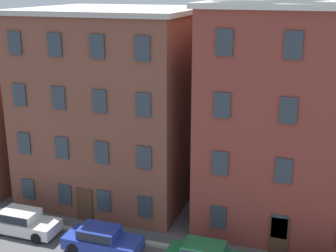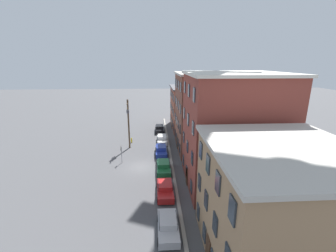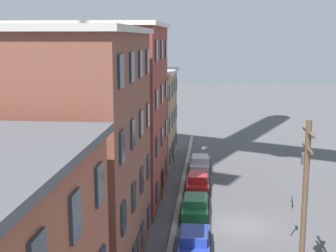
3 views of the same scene
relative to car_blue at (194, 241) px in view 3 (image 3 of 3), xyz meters
The scene contains 11 objects.
ground_plane 5.43m from the car_blue, 34.56° to the right, with size 200.00×200.00×0.00m, color #4C4C4F.
kerb_strip 4.71m from the car_blue, 18.14° to the left, with size 56.00×0.36×0.16m, color #9E998E.
apartment_midblock 10.37m from the car_blue, 107.65° to the left, with size 11.48×11.02×13.04m.
apartment_far 13.90m from the car_blue, 40.61° to the left, with size 10.86×10.89×13.60m.
apartment_annex 22.70m from the car_blue, 20.21° to the left, with size 11.10×10.07×9.33m.
car_blue is the anchor object (origin of this frame).
car_green 6.03m from the car_blue, ahead, with size 4.40×1.92×1.43m.
car_red 11.70m from the car_blue, ahead, with size 4.40×1.92×1.43m.
car_silver 17.65m from the car_blue, ahead, with size 4.40×1.92×1.43m.
caution_sign 6.78m from the car_blue, 64.53° to the right, with size 0.91×0.08×2.73m.
utility_pole 7.61m from the car_blue, 120.62° to the right, with size 2.40×0.44×8.65m.
Camera 3 is at (-30.19, 2.27, 12.50)m, focal length 50.00 mm.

